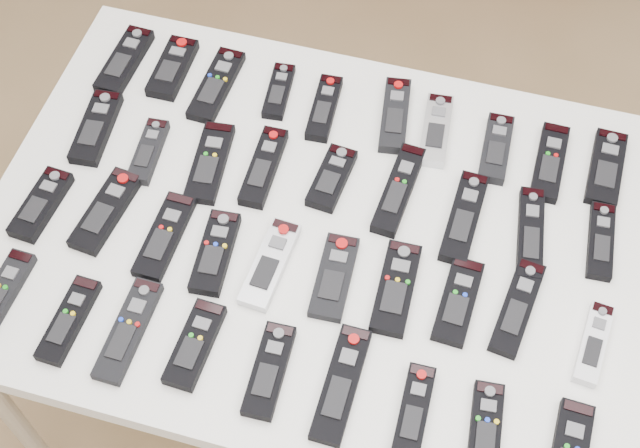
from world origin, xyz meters
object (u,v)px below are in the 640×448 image
(remote_15, at_px, (399,190))
(remote_34, at_px, (341,384))
(remote_0, at_px, (125,61))
(remote_30, at_px, (69,320))
(table, at_px, (320,246))
(remote_8, at_px, (550,162))
(remote_33, at_px, (269,371))
(remote_1, at_px, (173,68))
(remote_35, at_px, (414,412))
(remote_12, at_px, (210,163))
(remote_6, at_px, (436,130))
(remote_25, at_px, (396,288))
(remote_28, at_px, (593,344))
(remote_29, at_px, (2,294))
(remote_21, at_px, (165,236))
(remote_36, at_px, (486,427))
(remote_19, at_px, (41,204))
(remote_22, at_px, (215,253))
(remote_2, at_px, (216,85))
(remote_20, at_px, (106,211))
(remote_3, at_px, (279,91))
(remote_32, at_px, (195,344))
(remote_5, at_px, (395,115))
(remote_17, at_px, (530,234))
(remote_4, at_px, (324,108))
(remote_26, at_px, (458,301))
(remote_31, at_px, (128,330))
(remote_7, at_px, (496,149))
(remote_24, at_px, (334,277))
(remote_14, at_px, (332,178))
(remote_27, at_px, (517,308))
(remote_11, at_px, (149,151))
(remote_23, at_px, (270,264))
(remote_18, at_px, (601,241))
(remote_9, at_px, (606,168))
(remote_16, at_px, (464,218))

(remote_15, distance_m, remote_34, 0.41)
(remote_0, xyz_separation_m, remote_30, (0.14, -0.59, -0.00))
(table, bearing_deg, remote_8, 34.13)
(remote_33, bearing_deg, remote_1, 121.66)
(remote_8, bearing_deg, remote_35, -103.58)
(remote_12, bearing_deg, remote_6, 19.73)
(remote_25, bearing_deg, remote_28, -4.08)
(remote_29, bearing_deg, remote_8, 33.92)
(remote_21, relative_size, remote_36, 1.20)
(remote_19, distance_m, remote_22, 0.35)
(table, distance_m, remote_2, 0.41)
(remote_20, distance_m, remote_29, 0.24)
(remote_3, relative_size, remote_32, 0.87)
(remote_5, xyz_separation_m, remote_36, (0.29, -0.60, -0.00))
(remote_3, distance_m, remote_17, 0.59)
(remote_4, distance_m, remote_5, 0.14)
(remote_20, height_order, remote_26, same)
(remote_30, relative_size, remote_36, 1.09)
(table, height_order, remote_31, remote_31)
(remote_6, bearing_deg, remote_17, -46.40)
(remote_7, height_order, remote_17, remote_7)
(remote_24, height_order, remote_25, remote_25)
(remote_17, bearing_deg, remote_14, 170.13)
(remote_22, relative_size, remote_29, 0.97)
(remote_15, height_order, remote_36, remote_15)
(table, height_order, remote_27, remote_27)
(remote_5, relative_size, remote_11, 1.21)
(remote_1, distance_m, remote_8, 0.79)
(remote_19, height_order, remote_23, remote_19)
(remote_20, xyz_separation_m, remote_25, (0.56, -0.01, 0.00))
(remote_5, relative_size, remote_34, 0.87)
(remote_14, bearing_deg, remote_18, 4.78)
(remote_4, xyz_separation_m, remote_30, (-0.30, -0.58, 0.00))
(remote_2, distance_m, remote_15, 0.45)
(remote_19, bearing_deg, remote_3, 52.85)
(remote_0, bearing_deg, remote_2, -0.36)
(remote_12, distance_m, remote_18, 0.75)
(remote_14, bearing_deg, remote_23, -99.83)
(remote_6, bearing_deg, remote_26, -77.50)
(remote_14, bearing_deg, remote_9, 23.45)
(remote_21, bearing_deg, remote_36, -16.54)
(remote_26, bearing_deg, remote_11, 168.58)
(remote_0, distance_m, remote_16, 0.79)
(remote_3, relative_size, remote_18, 0.87)
(remote_11, bearing_deg, remote_35, -36.64)
(remote_2, bearing_deg, remote_21, -82.93)
(remote_1, xyz_separation_m, remote_27, (0.78, -0.37, -0.00))
(remote_8, bearing_deg, remote_27, -91.35)
(remote_28, bearing_deg, table, 174.61)
(remote_12, bearing_deg, remote_2, 99.67)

